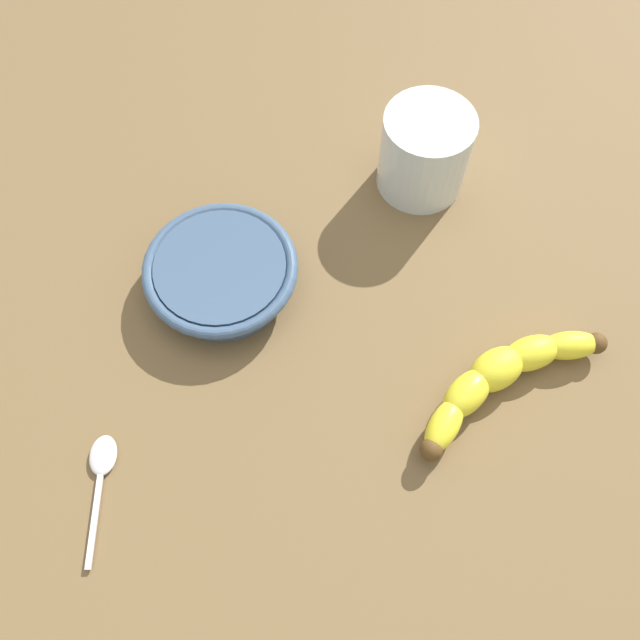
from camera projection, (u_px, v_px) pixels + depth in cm
name	position (u px, v px, depth cm)	size (l,w,h in cm)	color
wooden_tabletop	(310.00, 315.00, 66.35)	(120.00, 120.00, 3.00)	brown
banana	(502.00, 376.00, 59.88)	(9.76, 19.79, 3.65)	yellow
smoothie_glass	(424.00, 153.00, 67.96)	(9.19, 9.19, 9.03)	silver
ceramic_bowl	(221.00, 273.00, 64.15)	(14.91, 14.91, 3.77)	#3D5675
teaspoon	(102.00, 463.00, 57.82)	(11.27, 3.58, 0.80)	silver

